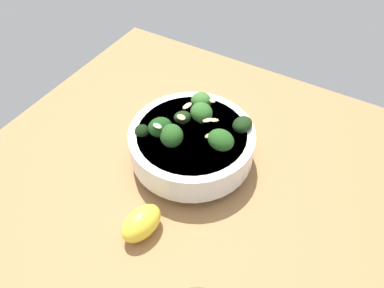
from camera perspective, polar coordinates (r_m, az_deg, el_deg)
The scene contains 3 objects.
ground_plane at distance 67.47cm, azimuth -1.73°, elevation -5.75°, with size 70.84×70.84×4.45cm, color #996D42.
bowl_of_broccoli at distance 64.57cm, azimuth 0.03°, elevation 0.37°, with size 21.08×21.08×11.04cm.
lemon_wedge at distance 57.94cm, azimuth -7.55°, elevation -11.62°, with size 6.97×4.30×4.67cm, color yellow.
Camera 1 is at (-22.38, 34.32, 51.38)cm, focal length 35.77 mm.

